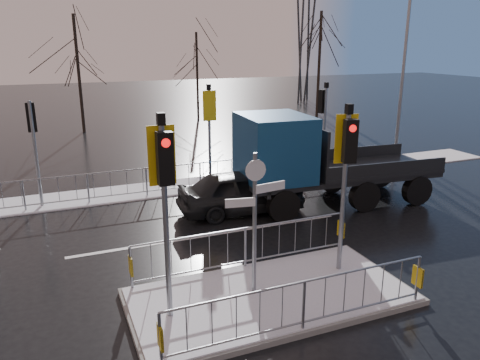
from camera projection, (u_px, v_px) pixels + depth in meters
name	position (u px, v px, depth m)	size (l,w,h in m)	color
ground	(270.00, 299.00, 10.08)	(120.00, 120.00, 0.00)	black
snow_verge	(170.00, 188.00, 17.69)	(30.00, 2.00, 0.04)	white
lane_markings	(277.00, 307.00, 9.78)	(8.00, 11.38, 0.01)	silver
traffic_island	(270.00, 283.00, 9.97)	(6.00, 3.04, 4.15)	slate
far_kerb_fixtures	(181.00, 165.00, 17.06)	(18.00, 0.65, 3.83)	gray
car_far_lane	(242.00, 192.00, 15.04)	(1.65, 4.11, 1.40)	black
flatbed_truck	(301.00, 158.00, 15.30)	(6.91, 2.94, 3.13)	black
tree_far_a	(77.00, 51.00, 27.46)	(3.75, 3.75, 7.08)	black
tree_far_b	(197.00, 59.00, 32.35)	(3.25, 3.25, 6.14)	black
tree_far_c	(320.00, 45.00, 32.36)	(4.00, 4.00, 7.55)	black
street_lamp_right	(405.00, 64.00, 20.24)	(1.25, 0.18, 8.00)	gray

